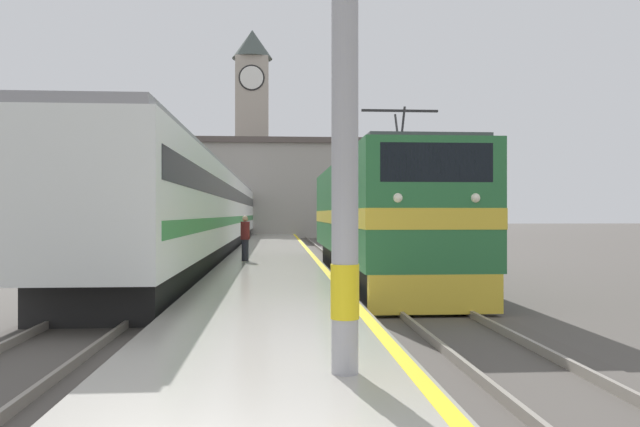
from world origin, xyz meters
The scene contains 10 objects.
ground_plane centered at (0.00, 30.00, 0.00)m, with size 200.00×200.00×0.00m, color #514C47.
platform centered at (0.00, 25.00, 0.19)m, with size 3.69×140.00×0.38m.
rail_track_near centered at (3.41, 25.00, 0.03)m, with size 2.83×140.00×0.16m.
rail_track_far centered at (-3.30, 25.00, 0.03)m, with size 2.83×140.00×0.16m.
locomotive_train centered at (3.41, 16.44, 1.99)m, with size 2.92×15.30×4.87m.
passenger_train centered at (-3.30, 34.15, 2.24)m, with size 2.92×54.05×4.18m.
catenary_mast centered at (1.00, 3.29, 4.30)m, with size 2.79×0.32×7.95m.
person_on_platform centered at (-0.99, 19.82, 1.26)m, with size 0.34×0.34×1.68m.
clock_tower centered at (-2.34, 61.51, 11.32)m, with size 4.16×4.16×21.26m.
station_building centered at (-0.90, 55.01, 4.40)m, with size 29.51×10.31×8.76m.
Camera 1 is at (0.17, -3.51, 2.13)m, focal length 35.00 mm.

